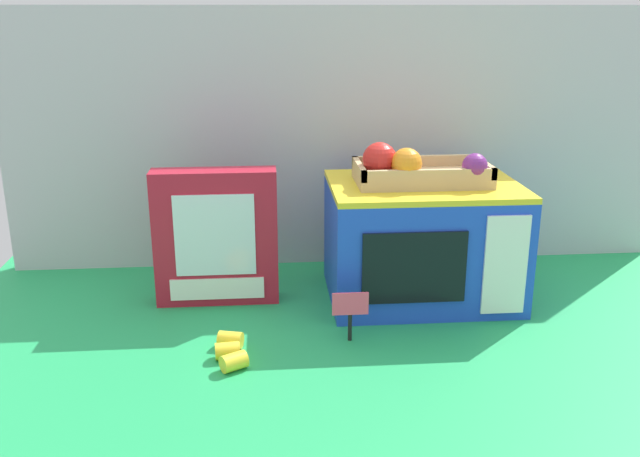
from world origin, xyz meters
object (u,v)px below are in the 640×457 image
(food_groups_crate, at_px, (412,169))
(price_sign, at_px, (350,309))
(cookie_set_box, at_px, (216,237))
(toy_microwave, at_px, (422,241))
(loose_toy_banana, at_px, (231,350))

(food_groups_crate, height_order, price_sign, food_groups_crate)
(food_groups_crate, bearing_deg, cookie_set_box, 177.63)
(food_groups_crate, relative_size, cookie_set_box, 0.95)
(food_groups_crate, height_order, cookie_set_box, food_groups_crate)
(toy_microwave, xyz_separation_m, loose_toy_banana, (-0.41, -0.26, -0.11))
(food_groups_crate, xyz_separation_m, loose_toy_banana, (-0.38, -0.25, -0.28))
(toy_microwave, relative_size, price_sign, 4.04)
(price_sign, height_order, loose_toy_banana, price_sign)
(toy_microwave, xyz_separation_m, food_groups_crate, (-0.03, -0.01, 0.16))
(food_groups_crate, relative_size, loose_toy_banana, 2.11)
(cookie_set_box, relative_size, price_sign, 2.94)
(cookie_set_box, height_order, price_sign, cookie_set_box)
(food_groups_crate, distance_m, cookie_set_box, 0.44)
(food_groups_crate, distance_m, loose_toy_banana, 0.53)
(toy_microwave, height_order, cookie_set_box, cookie_set_box)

